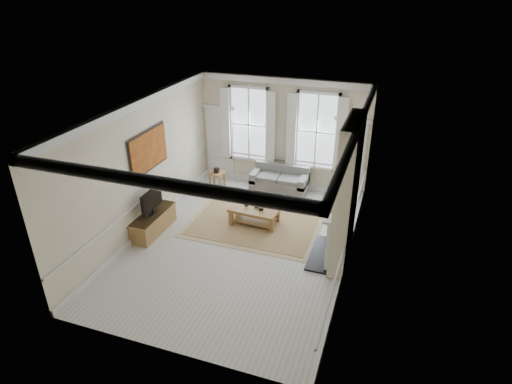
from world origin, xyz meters
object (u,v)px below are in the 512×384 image
at_px(sofa, 280,181).
at_px(side_table, 217,176).
at_px(coffee_table, 255,211).
at_px(tv_stand, 154,223).

relative_size(sofa, side_table, 3.30).
height_order(sofa, coffee_table, sofa).
bearing_deg(sofa, tv_stand, -126.56).
xyz_separation_m(sofa, coffee_table, (-0.10, -2.07, 0.05)).
bearing_deg(side_table, tv_stand, -99.69).
relative_size(sofa, tv_stand, 1.13).
bearing_deg(coffee_table, sofa, 91.06).
bearing_deg(coffee_table, tv_stand, -148.44).
height_order(sofa, tv_stand, sofa).
bearing_deg(side_table, coffee_table, -42.94).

